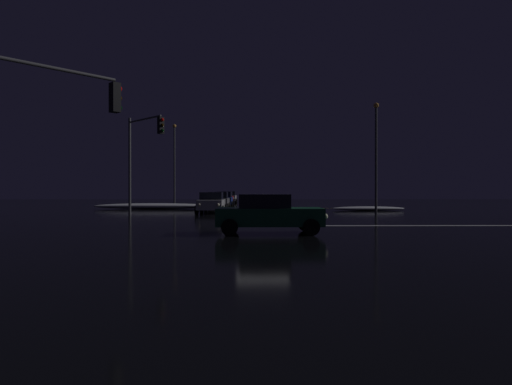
# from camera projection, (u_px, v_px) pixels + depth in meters

# --- Properties ---
(ground) EXTENTS (120.00, 120.00, 0.10)m
(ground) POSITION_uv_depth(u_px,v_px,m) (263.00, 227.00, 20.83)
(ground) COLOR black
(stop_line_north) EXTENTS (0.35, 14.66, 0.01)m
(stop_line_north) POSITION_uv_depth(u_px,v_px,m) (259.00, 215.00, 29.37)
(stop_line_north) COLOR white
(stop_line_north) RESTS_ON ground
(centre_line_ns) EXTENTS (22.00, 0.15, 0.01)m
(centre_line_ns) POSITION_uv_depth(u_px,v_px,m) (257.00, 208.00, 40.97)
(centre_line_ns) COLOR yellow
(centre_line_ns) RESTS_ON ground
(crosswalk_bar_east) EXTENTS (14.66, 0.40, 0.01)m
(crosswalk_bar_east) POSITION_uv_depth(u_px,v_px,m) (440.00, 226.00, 20.93)
(crosswalk_bar_east) COLOR white
(crosswalk_bar_east) RESTS_ON ground
(snow_bank_left_curb) EXTENTS (11.24, 1.50, 0.52)m
(snow_bank_left_curb) POSITION_uv_depth(u_px,v_px,m) (155.00, 206.00, 39.32)
(snow_bank_left_curb) COLOR white
(snow_bank_left_curb) RESTS_ON ground
(snow_bank_right_curb) EXTENTS (6.12, 1.50, 0.35)m
(snow_bank_right_curb) POSITION_uv_depth(u_px,v_px,m) (368.00, 208.00, 36.28)
(snow_bank_right_curb) COLOR white
(snow_bank_right_curb) RESTS_ON ground
(sedan_silver) EXTENTS (2.02, 4.33, 1.57)m
(sedan_silver) POSITION_uv_depth(u_px,v_px,m) (211.00, 203.00, 31.91)
(sedan_silver) COLOR #B7B7BC
(sedan_silver) RESTS_ON ground
(sedan_gray) EXTENTS (2.02, 4.33, 1.57)m
(sedan_gray) POSITION_uv_depth(u_px,v_px,m) (218.00, 201.00, 37.33)
(sedan_gray) COLOR slate
(sedan_gray) RESTS_ON ground
(sedan_blue) EXTENTS (2.02, 4.33, 1.57)m
(sedan_blue) POSITION_uv_depth(u_px,v_px,m) (223.00, 199.00, 43.17)
(sedan_blue) COLOR navy
(sedan_blue) RESTS_ON ground
(sedan_red) EXTENTS (2.02, 4.33, 1.57)m
(sedan_red) POSITION_uv_depth(u_px,v_px,m) (225.00, 198.00, 49.91)
(sedan_red) COLOR maroon
(sedan_red) RESTS_ON ground
(sedan_white) EXTENTS (2.02, 4.33, 1.57)m
(sedan_white) POSITION_uv_depth(u_px,v_px,m) (229.00, 197.00, 56.28)
(sedan_white) COLOR silver
(sedan_white) RESTS_ON ground
(sedan_green_crossing) EXTENTS (4.33, 2.02, 1.57)m
(sedan_green_crossing) POSITION_uv_depth(u_px,v_px,m) (268.00, 213.00, 17.16)
(sedan_green_crossing) COLOR #14512D
(sedan_green_crossing) RESTS_ON ground
(traffic_signal_nw) EXTENTS (3.04, 3.04, 6.71)m
(traffic_signal_nw) POSITION_uv_depth(u_px,v_px,m) (142.00, 147.00, 28.54)
(traffic_signal_nw) COLOR #4C4C51
(traffic_signal_nw) RESTS_ON ground
(traffic_signal_sw) EXTENTS (3.85, 3.85, 5.96)m
(traffic_signal_sw) POSITION_uv_depth(u_px,v_px,m) (31.00, 112.00, 13.33)
(traffic_signal_sw) COLOR #4C4C51
(traffic_signal_sw) RESTS_ON ground
(streetlamp_right_near) EXTENTS (0.44, 0.44, 8.87)m
(streetlamp_right_near) POSITION_uv_depth(u_px,v_px,m) (376.00, 149.00, 35.05)
(streetlamp_right_near) COLOR #424247
(streetlamp_right_near) RESTS_ON ground
(streetlamp_left_far) EXTENTS (0.44, 0.44, 9.53)m
(streetlamp_left_far) POSITION_uv_depth(u_px,v_px,m) (174.00, 159.00, 50.83)
(streetlamp_left_far) COLOR #424247
(streetlamp_left_far) RESTS_ON ground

